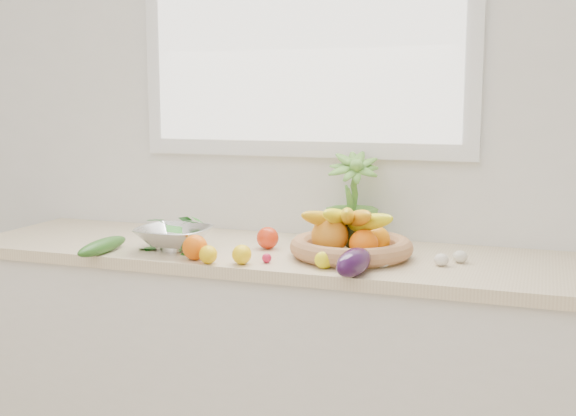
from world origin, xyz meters
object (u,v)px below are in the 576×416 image
(cucumber, at_px, (103,246))
(fruit_basket, at_px, (350,240))
(eggplant, at_px, (354,262))
(colander_with_spinach, at_px, (174,232))
(apple, at_px, (268,238))
(potted_herb, at_px, (352,199))

(cucumber, distance_m, fruit_basket, 0.83)
(eggplant, bearing_deg, colander_with_spinach, 168.01)
(apple, bearing_deg, fruit_basket, -6.37)
(eggplant, distance_m, cucumber, 0.88)
(apple, xyz_separation_m, eggplant, (0.38, -0.28, 0.00))
(eggplant, bearing_deg, apple, 144.02)
(potted_herb, xyz_separation_m, colander_with_spinach, (-0.55, -0.32, -0.10))
(eggplant, xyz_separation_m, fruit_basket, (-0.07, 0.24, 0.02))
(cucumber, height_order, fruit_basket, fruit_basket)
(fruit_basket, xyz_separation_m, colander_with_spinach, (-0.60, -0.10, 0.01))
(apple, bearing_deg, colander_with_spinach, -155.57)
(cucumber, distance_m, potted_herb, 0.88)
(apple, bearing_deg, cucumber, -152.22)
(eggplant, height_order, fruit_basket, fruit_basket)
(eggplant, bearing_deg, fruit_basket, 107.15)
(potted_herb, bearing_deg, apple, -143.79)
(apple, distance_m, potted_herb, 0.34)
(cucumber, relative_size, fruit_basket, 0.57)
(potted_herb, distance_m, colander_with_spinach, 0.64)
(apple, xyz_separation_m, fruit_basket, (0.30, -0.03, 0.02))
(eggplant, relative_size, potted_herb, 0.61)
(cucumber, xyz_separation_m, fruit_basket, (0.80, 0.23, 0.03))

